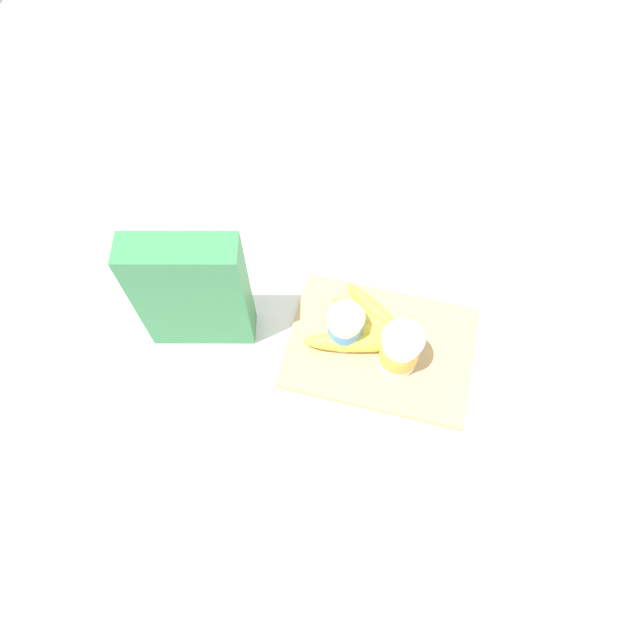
% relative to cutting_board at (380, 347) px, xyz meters
% --- Properties ---
extents(ground_plane, '(2.40, 2.40, 0.00)m').
position_rel_cutting_board_xyz_m(ground_plane, '(0.00, 0.00, -0.01)').
color(ground_plane, white).
extents(cutting_board, '(0.34, 0.24, 0.01)m').
position_rel_cutting_board_xyz_m(cutting_board, '(0.00, 0.00, 0.00)').
color(cutting_board, tan).
rests_on(cutting_board, ground_plane).
extents(cereal_box, '(0.20, 0.11, 0.27)m').
position_rel_cutting_board_xyz_m(cereal_box, '(0.33, 0.04, 0.13)').
color(cereal_box, '#38844C').
rests_on(cereal_box, ground_plane).
extents(yogurt_cup_front, '(0.07, 0.07, 0.10)m').
position_rel_cutting_board_xyz_m(yogurt_cup_front, '(-0.04, 0.02, 0.06)').
color(yogurt_cup_front, white).
rests_on(yogurt_cup_front, cutting_board).
extents(yogurt_cup_back, '(0.07, 0.07, 0.08)m').
position_rel_cutting_board_xyz_m(yogurt_cup_back, '(0.07, 0.00, 0.05)').
color(yogurt_cup_back, white).
rests_on(yogurt_cup_back, cutting_board).
extents(banana_bunch, '(0.20, 0.17, 0.04)m').
position_rel_cutting_board_xyz_m(banana_bunch, '(0.03, -0.02, 0.03)').
color(banana_bunch, yellow).
rests_on(banana_bunch, cutting_board).
extents(spoon, '(0.09, 0.12, 0.01)m').
position_rel_cutting_board_xyz_m(spoon, '(-0.21, -0.10, -0.00)').
color(spoon, silver).
rests_on(spoon, ground_plane).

